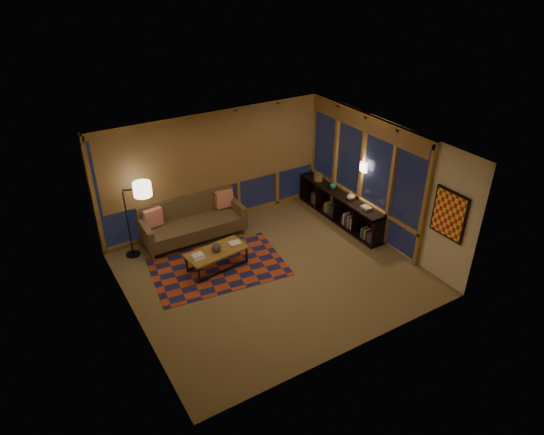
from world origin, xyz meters
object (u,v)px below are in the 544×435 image
floor_lamp (127,221)px  bookshelf (340,207)px  sofa (193,221)px  coffee_table (217,259)px

floor_lamp → bookshelf: 4.84m
floor_lamp → bookshelf: size_ratio=0.60×
sofa → coffee_table: (-0.03, -1.28, -0.25)m
bookshelf → sofa: bearing=163.2°
sofa → coffee_table: size_ratio=1.81×
coffee_table → floor_lamp: bearing=127.8°
coffee_table → bookshelf: bookshelf is taller
coffee_table → sofa: bearing=81.4°
sofa → bookshelf: sofa is taller
coffee_table → bookshelf: size_ratio=0.44×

